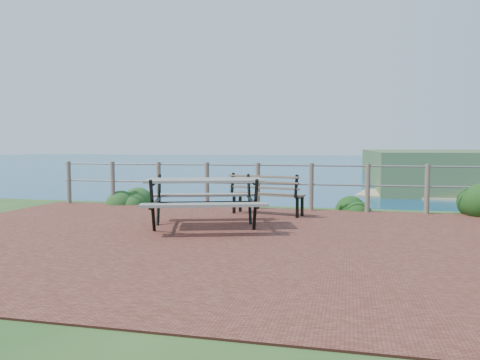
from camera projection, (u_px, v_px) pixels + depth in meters
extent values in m
cube|color=brown|center=(214.00, 239.00, 6.91)|extent=(10.00, 7.00, 0.12)
plane|color=#145C7C|center=(345.00, 151.00, 201.17)|extent=(1200.00, 1200.00, 0.00)
cylinder|color=#6B5B4C|center=(69.00, 182.00, 11.17)|extent=(0.10, 0.10, 1.00)
cylinder|color=#6B5B4C|center=(113.00, 183.00, 10.91)|extent=(0.10, 0.10, 1.00)
cylinder|color=#6B5B4C|center=(159.00, 184.00, 10.65)|extent=(0.10, 0.10, 1.00)
cylinder|color=#6B5B4C|center=(207.00, 185.00, 10.39)|extent=(0.10, 0.10, 1.00)
cylinder|color=#6B5B4C|center=(258.00, 186.00, 10.13)|extent=(0.10, 0.10, 1.00)
cylinder|color=#6B5B4C|center=(311.00, 187.00, 9.86)|extent=(0.10, 0.10, 1.00)
cylinder|color=#6B5B4C|center=(368.00, 188.00, 9.60)|extent=(0.10, 0.10, 1.00)
cylinder|color=#6B5B4C|center=(427.00, 189.00, 9.34)|extent=(0.10, 0.10, 1.00)
cylinder|color=slate|center=(258.00, 165.00, 10.09)|extent=(9.40, 0.04, 0.04)
cylinder|color=slate|center=(258.00, 184.00, 10.12)|extent=(9.40, 0.04, 0.04)
cube|color=gray|center=(204.00, 180.00, 7.73)|extent=(2.06, 1.33, 0.04)
cube|color=gray|center=(204.00, 199.00, 7.75)|extent=(1.91, 0.84, 0.04)
cube|color=gray|center=(204.00, 199.00, 7.75)|extent=(1.91, 0.84, 0.04)
cylinder|color=black|center=(204.00, 203.00, 7.76)|extent=(1.59, 0.54, 0.05)
cube|color=brown|center=(267.00, 194.00, 9.25)|extent=(1.51, 0.71, 0.03)
cube|color=brown|center=(268.00, 181.00, 9.24)|extent=(1.45, 0.46, 0.33)
cube|color=black|center=(267.00, 204.00, 9.27)|extent=(0.06, 0.06, 0.40)
cube|color=black|center=(267.00, 204.00, 9.27)|extent=(0.06, 0.06, 0.40)
cube|color=black|center=(267.00, 204.00, 9.27)|extent=(0.06, 0.06, 0.40)
cube|color=black|center=(267.00, 204.00, 9.27)|extent=(0.06, 0.06, 0.40)
ellipsoid|color=#1F4F1D|center=(131.00, 203.00, 11.29)|extent=(0.79, 0.79, 0.54)
ellipsoid|color=#194114|center=(356.00, 210.00, 10.17)|extent=(0.72, 0.72, 0.44)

